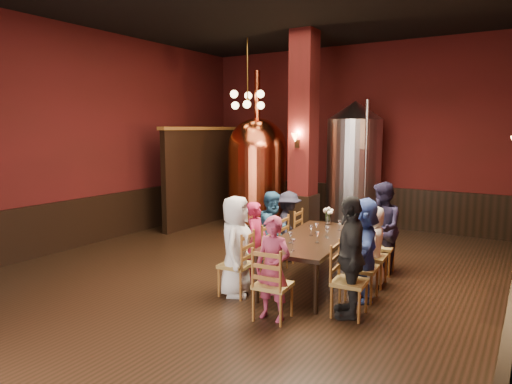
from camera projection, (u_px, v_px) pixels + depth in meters
The scene contains 38 objects.
room at pixel (245, 140), 7.36m from camera, with size 10.00×10.02×4.50m.
wainscot_back at pixel (349, 204), 11.78m from camera, with size 7.90×0.08×1.00m, color black.
wainscot_left at pixel (88, 221), 9.66m from camera, with size 0.08×9.90×1.00m, color black.
column at pixel (303, 137), 9.88m from camera, with size 0.58×0.58×4.50m, color #460F0F.
partition at pixel (209, 176), 11.86m from camera, with size 0.22×3.50×2.40m, color black.
pendant_cluster at pixel (248, 100), 10.62m from camera, with size 0.90×0.90×1.70m, color #A57226, non-canonical shape.
sconce_column at pixel (297, 140), 9.63m from camera, with size 0.20×0.20×0.36m, color black, non-canonical shape.
dining_table at pixel (314, 241), 7.18m from camera, with size 1.21×2.48×0.75m.
chair_0 at pixel (236, 264), 6.70m from camera, with size 0.46×0.46×0.92m, color #9A5B27, non-canonical shape.
person_0 at pixel (236, 246), 6.66m from camera, with size 0.72×0.47×1.48m, color silver.
chair_1 at pixel (256, 253), 7.29m from camera, with size 0.46×0.46×0.92m, color #9A5B27, non-canonical shape.
person_1 at pixel (256, 242), 7.27m from camera, with size 0.47×0.31×1.29m, color #A51C44.
chair_2 at pixel (273, 244), 7.88m from camera, with size 0.46×0.46×0.92m, color #9A5B27, non-canonical shape.
person_2 at pixel (273, 231), 7.85m from camera, with size 0.67×0.33×1.38m, color navy.
chair_3 at pixel (288, 236), 8.47m from camera, with size 0.46×0.46×0.92m, color #9A5B27, non-canonical shape.
person_3 at pixel (288, 226), 8.44m from camera, with size 0.84×0.48×1.29m, color black.
chair_4 at pixel (350, 282), 5.95m from camera, with size 0.46×0.46×0.92m, color #9A5B27, non-canonical shape.
person_4 at pixel (350, 257), 5.90m from camera, with size 0.94×0.39×1.60m, color black.
chair_5 at pixel (362, 268), 6.54m from camera, with size 0.46×0.46×0.92m, color #9A5B27, non-canonical shape.
person_5 at pixel (363, 249), 6.50m from camera, with size 1.37×0.44×1.48m, color #3955AB.
chair_6 at pixel (372, 256), 7.12m from camera, with size 0.46×0.46×0.92m, color #9A5B27, non-canonical shape.
person_6 at pixel (373, 245), 7.10m from camera, with size 0.62×0.40×1.27m, color silver.
chair_7 at pixel (381, 246), 7.72m from camera, with size 0.46×0.46×0.92m, color #9A5B27, non-canonical shape.
person_7 at pixel (382, 228), 7.67m from camera, with size 0.76×0.37×1.56m, color black.
chair_8 at pixel (273, 285), 5.84m from camera, with size 0.46×0.46×0.92m, color #9A5B27, non-canonical shape.
person_8 at pixel (273, 268), 5.81m from camera, with size 0.49×0.32×1.35m, color #973251.
copper_kettle at pixel (257, 171), 11.28m from camera, with size 1.62×1.62×3.82m.
steel_vessel at pixel (354, 167), 10.81m from camera, with size 1.41×1.41×3.08m.
rose_vase at pixel (328, 213), 8.07m from camera, with size 0.18×0.18×0.31m.
wine_glass_0 at pixel (293, 245), 6.33m from camera, with size 0.07×0.07×0.17m, color white, non-canonical shape.
wine_glass_1 at pixel (317, 237), 6.78m from camera, with size 0.07×0.07×0.17m, color white, non-canonical shape.
wine_glass_2 at pixel (273, 244), 6.41m from camera, with size 0.07×0.07×0.17m, color white, non-canonical shape.
wine_glass_3 at pixel (327, 233), 7.07m from camera, with size 0.07×0.07×0.17m, color white, non-canonical shape.
wine_glass_4 at pixel (316, 228), 7.39m from camera, with size 0.07×0.07×0.17m, color white, non-canonical shape.
wine_glass_5 at pixel (339, 225), 7.62m from camera, with size 0.07×0.07×0.17m, color white, non-canonical shape.
wine_glass_6 at pixel (311, 230), 7.24m from camera, with size 0.07×0.07×0.17m, color white, non-canonical shape.
wine_glass_7 at pixel (290, 238), 6.76m from camera, with size 0.07×0.07×0.17m, color white, non-canonical shape.
wine_glass_8 at pixel (327, 231), 7.17m from camera, with size 0.07×0.07×0.17m, color white, non-canonical shape.
Camera 1 is at (4.04, -6.21, 2.45)m, focal length 32.00 mm.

